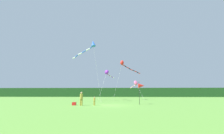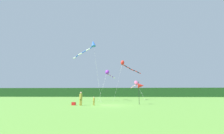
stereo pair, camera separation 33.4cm
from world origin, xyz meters
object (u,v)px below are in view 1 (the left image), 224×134
at_px(person_adult, 81,98).
at_px(person_child, 94,101).
at_px(banner_flag_pole, 141,86).
at_px(kite_rainbow, 135,83).
at_px(kite_blue, 91,46).
at_px(cooler_box, 74,104).
at_px(kite_purple, 107,73).
at_px(kite_red, 124,64).

distance_m(person_adult, person_child, 1.82).
height_order(person_adult, banner_flag_pole, banner_flag_pole).
xyz_separation_m(person_child, banner_flag_pole, (6.77, 1.92, 2.09)).
bearing_deg(kite_rainbow, kite_blue, -136.51).
bearing_deg(person_child, cooler_box, 176.47).
bearing_deg(kite_blue, kite_purple, 71.11).
bearing_deg(kite_purple, person_adult, -98.22).
bearing_deg(banner_flag_pole, person_adult, -165.93).
bearing_deg(kite_blue, banner_flag_pole, -32.94).
height_order(banner_flag_pole, kite_blue, kite_blue).
bearing_deg(kite_red, person_adult, -112.01).
relative_size(person_child, kite_blue, 0.10).
bearing_deg(kite_blue, person_child, -74.09).
height_order(kite_blue, kite_rainbow, kite_blue).
xyz_separation_m(banner_flag_pole, kite_blue, (-8.97, 5.81, 8.38)).
xyz_separation_m(banner_flag_pole, kite_red, (-1.93, 14.20, 6.06)).
distance_m(person_child, kite_rainbow, 18.93).
xyz_separation_m(kite_blue, kite_rainbow, (9.78, 9.28, -7.06)).
bearing_deg(banner_flag_pole, kite_purple, 114.32).
bearing_deg(cooler_box, person_child, -3.53).
distance_m(person_adult, cooler_box, 1.41).
xyz_separation_m(person_child, kite_blue, (-2.20, 7.73, 10.47)).
relative_size(kite_purple, kite_rainbow, 1.22).
distance_m(cooler_box, kite_blue, 13.29).
height_order(kite_purple, kite_red, kite_red).
relative_size(kite_blue, kite_purple, 1.63).
height_order(person_child, kite_rainbow, kite_rainbow).
relative_size(person_adult, kite_blue, 0.15).
xyz_separation_m(kite_red, kite_rainbow, (2.74, 0.89, -4.74)).
bearing_deg(kite_blue, kite_red, 50.01).
xyz_separation_m(cooler_box, kite_rainbow, (10.44, 16.83, 3.85)).
height_order(person_child, banner_flag_pole, banner_flag_pole).
relative_size(cooler_box, kite_purple, 0.07).
bearing_deg(banner_flag_pole, kite_red, 97.75).
bearing_deg(kite_rainbow, person_adult, -118.49).
relative_size(cooler_box, kite_red, 0.05).
xyz_separation_m(banner_flag_pole, kite_rainbow, (0.81, 15.09, 1.32)).
distance_m(kite_purple, kite_red, 4.82).
distance_m(kite_blue, kite_red, 11.19).
height_order(person_child, kite_purple, kite_purple).
distance_m(cooler_box, kite_purple, 17.17).
bearing_deg(kite_purple, person_child, -91.93).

